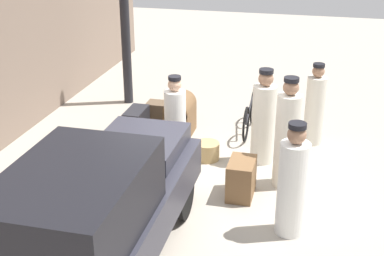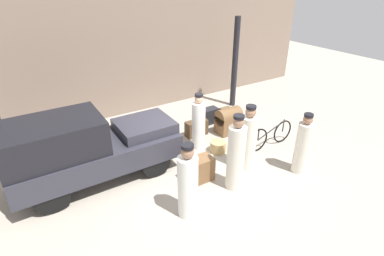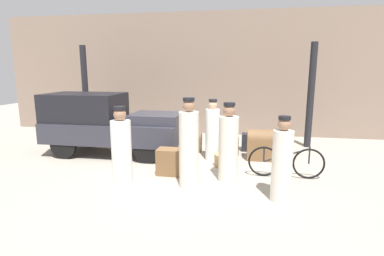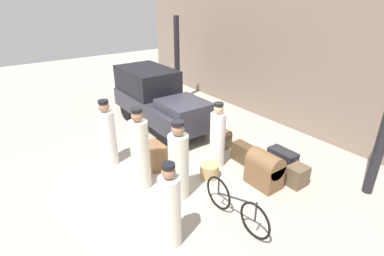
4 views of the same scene
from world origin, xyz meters
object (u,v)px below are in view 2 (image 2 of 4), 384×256
at_px(porter_lifting_near_truck, 199,124).
at_px(trunk_wicker_pale, 208,116).
at_px(bicycle, 271,135).
at_px(wicker_basket, 218,147).
at_px(suitcase_black_upright, 196,128).
at_px(trunk_umber_medium, 200,169).
at_px(truck, 85,147).
at_px(suitcase_small_leather, 168,133).
at_px(porter_with_bicycle, 188,184).
at_px(suitcase_tan_flat, 227,115).
at_px(porter_carrying_trunk, 248,140).
at_px(trunk_barrel_dark, 229,120).
at_px(conductor_in_dark_uniform, 303,146).
at_px(porter_standing_middle, 236,156).

xyz_separation_m(porter_lifting_near_truck, trunk_wicker_pale, (1.13, 1.14, -0.50)).
bearing_deg(bicycle, wicker_basket, 158.95).
height_order(suitcase_black_upright, trunk_umber_medium, trunk_umber_medium).
bearing_deg(trunk_umber_medium, wicker_basket, 35.03).
relative_size(truck, suitcase_small_leather, 6.81).
xyz_separation_m(porter_with_bicycle, suitcase_tan_flat, (3.43, 3.04, -0.53)).
distance_m(porter_carrying_trunk, trunk_barrel_dark, 1.97).
distance_m(wicker_basket, porter_with_bicycle, 2.67).
height_order(porter_with_bicycle, porter_lifting_near_truck, porter_with_bicycle).
distance_m(wicker_basket, suitcase_small_leather, 1.56).
bearing_deg(wicker_basket, trunk_umber_medium, -144.97).
distance_m(conductor_in_dark_uniform, suitcase_black_upright, 3.26).
bearing_deg(suitcase_small_leather, trunk_umber_medium, -96.64).
xyz_separation_m(truck, wicker_basket, (3.42, -0.59, -0.78)).
height_order(porter_carrying_trunk, suitcase_small_leather, porter_carrying_trunk).
xyz_separation_m(porter_standing_middle, conductor_in_dark_uniform, (1.82, -0.39, -0.13)).
distance_m(porter_carrying_trunk, trunk_umber_medium, 1.43).
xyz_separation_m(wicker_basket, trunk_umber_medium, (-1.16, -0.81, 0.14)).
bearing_deg(suitcase_small_leather, porter_standing_middle, -83.63).
bearing_deg(conductor_in_dark_uniform, porter_standing_middle, 167.94).
bearing_deg(suitcase_small_leather, suitcase_black_upright, -6.60).
height_order(porter_lifting_near_truck, porter_standing_middle, porter_standing_middle).
distance_m(porter_carrying_trunk, porter_with_bicycle, 2.28).
height_order(bicycle, trunk_umber_medium, bicycle).
relative_size(wicker_basket, suitcase_tan_flat, 0.95).
bearing_deg(bicycle, porter_with_bicycle, -162.61).
height_order(porter_carrying_trunk, suitcase_black_upright, porter_carrying_trunk).
height_order(truck, trunk_barrel_dark, truck).
xyz_separation_m(suitcase_small_leather, trunk_barrel_dark, (1.90, -0.48, 0.13)).
xyz_separation_m(porter_lifting_near_truck, porter_standing_middle, (-0.28, -1.96, 0.10)).
xyz_separation_m(suitcase_black_upright, suitcase_small_leather, (-0.94, 0.11, 0.05)).
bearing_deg(wicker_basket, suitcase_small_leather, 126.10).
height_order(porter_with_bicycle, trunk_barrel_dark, porter_with_bicycle).
height_order(porter_with_bicycle, porter_standing_middle, porter_standing_middle).
bearing_deg(porter_standing_middle, trunk_barrel_dark, 54.50).
bearing_deg(porter_with_bicycle, suitcase_small_leather, 69.41).
relative_size(porter_with_bicycle, suitcase_black_upright, 2.42).
distance_m(truck, wicker_basket, 3.56).
bearing_deg(conductor_in_dark_uniform, wicker_basket, 123.19).
height_order(trunk_umber_medium, trunk_barrel_dark, trunk_barrel_dark).
xyz_separation_m(truck, porter_carrying_trunk, (3.60, -1.57, -0.15)).
xyz_separation_m(truck, porter_lifting_near_truck, (3.09, -0.09, -0.19)).
relative_size(porter_standing_middle, trunk_wicker_pale, 2.67).
distance_m(porter_lifting_near_truck, trunk_wicker_pale, 1.68).
height_order(porter_carrying_trunk, trunk_umber_medium, porter_carrying_trunk).
relative_size(porter_standing_middle, suitcase_tan_flat, 3.96).
xyz_separation_m(truck, trunk_wicker_pale, (4.22, 1.05, -0.68)).
height_order(bicycle, suitcase_tan_flat, bicycle).
relative_size(bicycle, trunk_umber_medium, 2.64).
bearing_deg(porter_carrying_trunk, porter_lifting_near_truck, 108.84).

